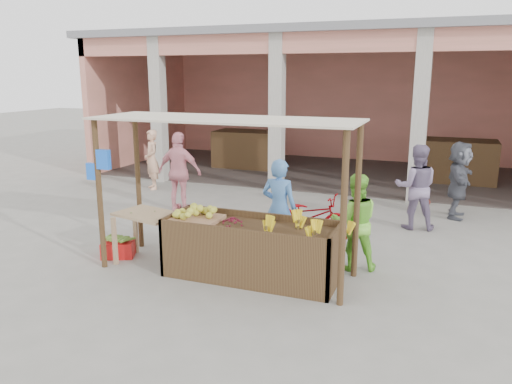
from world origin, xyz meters
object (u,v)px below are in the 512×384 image
at_px(red_crate, 118,249).
at_px(motorcycle, 310,215).
at_px(vendor_green, 355,219).
at_px(fruit_stall, 251,252).
at_px(side_table, 148,221).
at_px(vendor_blue, 279,205).

xyz_separation_m(red_crate, motorcycle, (2.76, 2.12, 0.31)).
relative_size(red_crate, vendor_green, 0.32).
height_order(fruit_stall, side_table, side_table).
xyz_separation_m(side_table, vendor_green, (3.16, 0.91, 0.12)).
distance_m(side_table, vendor_blue, 2.15).
bearing_deg(red_crate, motorcycle, 14.11).
xyz_separation_m(fruit_stall, motorcycle, (0.34, 2.13, 0.05)).
bearing_deg(side_table, vendor_green, 29.32).
relative_size(fruit_stall, vendor_blue, 1.45).
bearing_deg(fruit_stall, vendor_green, 33.25).
height_order(vendor_green, motorcycle, vendor_green).
distance_m(vendor_blue, vendor_green, 1.27).
bearing_deg(vendor_green, motorcycle, -69.30).
bearing_deg(side_table, fruit_stall, 13.42).
relative_size(fruit_stall, motorcycle, 1.52).
height_order(side_table, red_crate, side_table).
bearing_deg(vendor_blue, fruit_stall, 88.79).
xyz_separation_m(fruit_stall, side_table, (-1.78, -0.00, 0.29)).
height_order(side_table, vendor_green, vendor_green).
relative_size(red_crate, motorcycle, 0.31).
distance_m(fruit_stall, red_crate, 2.43).
xyz_separation_m(red_crate, vendor_blue, (2.53, 0.98, 0.76)).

